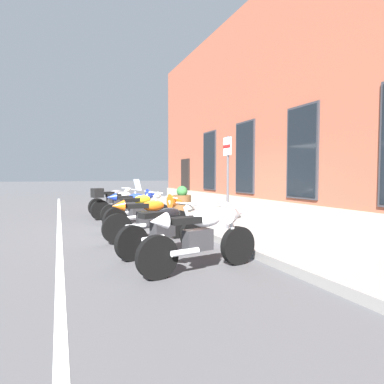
{
  "coord_description": "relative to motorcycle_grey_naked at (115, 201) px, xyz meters",
  "views": [
    {
      "loc": [
        8.69,
        -3.19,
        1.5
      ],
      "look_at": [
        1.01,
        -0.1,
        1.06
      ],
      "focal_mm": 31.07,
      "sensor_mm": 36.0,
      "label": 1
    }
  ],
  "objects": [
    {
      "name": "motorcycle_orange_sport",
      "position": [
        5.41,
        0.01,
        0.08
      ],
      "size": [
        0.62,
        2.11,
        1.05
      ],
      "color": "black",
      "rests_on": "ground_plane"
    },
    {
      "name": "brick_pub_facade",
      "position": [
        3.98,
        6.89,
        3.22
      ],
      "size": [
        20.64,
        5.54,
        7.44
      ],
      "color": "brown",
      "rests_on": "ground_plane"
    },
    {
      "name": "ground_plane",
      "position": [
        3.98,
        1.24,
        -0.49
      ],
      "size": [
        140.0,
        140.0,
        0.0
      ],
      "primitive_type": "plane",
      "color": "#424244"
    },
    {
      "name": "sidewalk",
      "position": [
        3.98,
        2.71,
        -0.41
      ],
      "size": [
        26.64,
        2.93,
        0.15
      ],
      "primitive_type": "cube",
      "color": "slate",
      "rests_on": "ground_plane"
    },
    {
      "name": "motorcycle_black_naked",
      "position": [
        6.73,
        -0.09,
        -0.02
      ],
      "size": [
        0.9,
        1.98,
        0.94
      ],
      "color": "black",
      "rests_on": "ground_plane"
    },
    {
      "name": "lane_stripe",
      "position": [
        3.98,
        -1.96,
        -0.49
      ],
      "size": [
        26.64,
        0.12,
        0.01
      ],
      "primitive_type": "cube",
      "color": "silver",
      "rests_on": "ground_plane"
    },
    {
      "name": "barrel_planter",
      "position": [
        1.27,
        2.24,
        0.04
      ],
      "size": [
        0.68,
        0.68,
        0.93
      ],
      "color": "brown",
      "rests_on": "sidewalk"
    },
    {
      "name": "parking_sign",
      "position": [
        5.36,
        1.94,
        1.15
      ],
      "size": [
        0.36,
        0.07,
        2.29
      ],
      "color": "#4C4C51",
      "rests_on": "sidewalk"
    },
    {
      "name": "motorcycle_grey_naked",
      "position": [
        0.0,
        0.0,
        0.0
      ],
      "size": [
        0.93,
        1.96,
        0.99
      ],
      "color": "black",
      "rests_on": "ground_plane"
    },
    {
      "name": "motorcycle_white_sport",
      "position": [
        8.0,
        0.15,
        0.08
      ],
      "size": [
        0.68,
        2.11,
        1.06
      ],
      "color": "black",
      "rests_on": "ground_plane"
    },
    {
      "name": "motorcycle_yellow_naked",
      "position": [
        3.92,
        0.06,
        0.01
      ],
      "size": [
        0.93,
        2.02,
        1.01
      ],
      "color": "black",
      "rests_on": "ground_plane"
    },
    {
      "name": "motorcycle_blue_sport",
      "position": [
        2.62,
        0.23,
        0.08
      ],
      "size": [
        0.63,
        2.0,
        1.05
      ],
      "color": "black",
      "rests_on": "ground_plane"
    },
    {
      "name": "motorcycle_silver_touring",
      "position": [
        1.3,
        -0.08,
        0.07
      ],
      "size": [
        0.9,
        2.1,
        1.34
      ],
      "color": "black",
      "rests_on": "ground_plane"
    }
  ]
}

